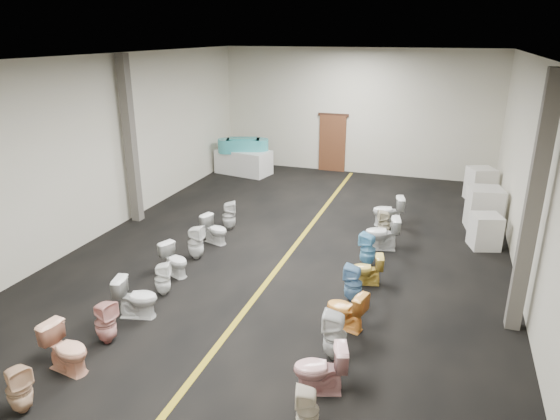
{
  "coord_description": "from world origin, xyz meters",
  "views": [
    {
      "loc": [
        3.31,
        -10.18,
        4.99
      ],
      "look_at": [
        -0.51,
        1.0,
        0.77
      ],
      "focal_mm": 32.0,
      "sensor_mm": 36.0,
      "label": 1
    }
  ],
  "objects_px": {
    "bathtub": "(243,145)",
    "appliance_crate_a": "(485,231)",
    "toilet_left_8": "(215,229)",
    "toilet_right_4": "(335,336)",
    "appliance_crate_b": "(484,209)",
    "toilet_right_6": "(353,284)",
    "toilet_left_1": "(19,389)",
    "toilet_left_2": "(66,349)",
    "toilet_right_5": "(346,310)",
    "toilet_left_4": "(137,297)",
    "toilet_left_6": "(175,260)",
    "toilet_right_11": "(388,211)",
    "toilet_left_9": "(229,216)",
    "toilet_right_9": "(382,233)",
    "toilet_right_8": "(368,250)",
    "toilet_right_10": "(384,223)",
    "toilet_left_3": "(105,322)",
    "toilet_right_3": "(320,369)",
    "display_table": "(244,162)",
    "toilet_left_5": "(163,279)",
    "toilet_right_2": "(307,410)",
    "appliance_crate_c": "(481,201)",
    "appliance_crate_d": "(480,184)",
    "toilet_right_7": "(367,269)",
    "toilet_left_7": "(196,242)"
  },
  "relations": [
    {
      "from": "toilet_right_3",
      "to": "toilet_right_6",
      "type": "height_order",
      "value": "toilet_right_3"
    },
    {
      "from": "toilet_left_9",
      "to": "toilet_right_5",
      "type": "height_order",
      "value": "toilet_left_9"
    },
    {
      "from": "toilet_right_2",
      "to": "toilet_right_3",
      "type": "relative_size",
      "value": 0.86
    },
    {
      "from": "toilet_left_5",
      "to": "toilet_left_2",
      "type": "bearing_deg",
      "value": 160.61
    },
    {
      "from": "toilet_left_5",
      "to": "appliance_crate_b",
      "type": "bearing_deg",
      "value": -62.96
    },
    {
      "from": "appliance_crate_b",
      "to": "toilet_right_6",
      "type": "xyz_separation_m",
      "value": [
        -2.54,
        -4.94,
        -0.18
      ]
    },
    {
      "from": "appliance_crate_d",
      "to": "toilet_right_7",
      "type": "distance_m",
      "value": 7.12
    },
    {
      "from": "appliance_crate_b",
      "to": "toilet_left_2",
      "type": "xyz_separation_m",
      "value": [
        -6.32,
        -8.48,
        -0.18
      ]
    },
    {
      "from": "toilet_right_2",
      "to": "toilet_right_5",
      "type": "distance_m",
      "value": 2.58
    },
    {
      "from": "appliance_crate_a",
      "to": "toilet_left_5",
      "type": "bearing_deg",
      "value": -143.41
    },
    {
      "from": "display_table",
      "to": "toilet_left_6",
      "type": "height_order",
      "value": "display_table"
    },
    {
      "from": "toilet_left_4",
      "to": "toilet_left_8",
      "type": "bearing_deg",
      "value": -10.86
    },
    {
      "from": "toilet_right_8",
      "to": "toilet_left_9",
      "type": "bearing_deg",
      "value": -90.11
    },
    {
      "from": "toilet_left_5",
      "to": "toilet_right_11",
      "type": "bearing_deg",
      "value": -51.89
    },
    {
      "from": "toilet_right_4",
      "to": "toilet_left_2",
      "type": "bearing_deg",
      "value": -70.42
    },
    {
      "from": "toilet_left_1",
      "to": "toilet_left_2",
      "type": "bearing_deg",
      "value": 22.83
    },
    {
      "from": "display_table",
      "to": "toilet_left_1",
      "type": "bearing_deg",
      "value": -81.31
    },
    {
      "from": "appliance_crate_a",
      "to": "toilet_left_4",
      "type": "height_order",
      "value": "appliance_crate_a"
    },
    {
      "from": "appliance_crate_d",
      "to": "toilet_right_3",
      "type": "bearing_deg",
      "value": -103.63
    },
    {
      "from": "toilet_right_8",
      "to": "toilet_right_10",
      "type": "relative_size",
      "value": 1.1
    },
    {
      "from": "bathtub",
      "to": "appliance_crate_a",
      "type": "bearing_deg",
      "value": -47.01
    },
    {
      "from": "bathtub",
      "to": "appliance_crate_a",
      "type": "xyz_separation_m",
      "value": [
        8.21,
        -4.38,
        -0.65
      ]
    },
    {
      "from": "appliance_crate_d",
      "to": "toilet_right_5",
      "type": "height_order",
      "value": "appliance_crate_d"
    },
    {
      "from": "toilet_right_9",
      "to": "appliance_crate_d",
      "type": "bearing_deg",
      "value": 141.33
    },
    {
      "from": "toilet_left_3",
      "to": "toilet_right_3",
      "type": "height_order",
      "value": "toilet_right_3"
    },
    {
      "from": "bathtub",
      "to": "toilet_right_9",
      "type": "bearing_deg",
      "value": -61.16
    },
    {
      "from": "display_table",
      "to": "toilet_right_2",
      "type": "distance_m",
      "value": 12.93
    },
    {
      "from": "toilet_left_5",
      "to": "toilet_right_9",
      "type": "height_order",
      "value": "toilet_right_9"
    },
    {
      "from": "toilet_left_1",
      "to": "toilet_right_5",
      "type": "distance_m",
      "value": 5.19
    },
    {
      "from": "toilet_right_2",
      "to": "toilet_right_9",
      "type": "distance_m",
      "value": 6.26
    },
    {
      "from": "toilet_left_9",
      "to": "toilet_right_3",
      "type": "bearing_deg",
      "value": -168.96
    },
    {
      "from": "toilet_left_8",
      "to": "toilet_left_9",
      "type": "height_order",
      "value": "toilet_left_9"
    },
    {
      "from": "toilet_left_2",
      "to": "toilet_left_3",
      "type": "xyz_separation_m",
      "value": [
        0.1,
        0.82,
        -0.0
      ]
    },
    {
      "from": "toilet_left_2",
      "to": "toilet_right_9",
      "type": "height_order",
      "value": "toilet_right_9"
    },
    {
      "from": "appliance_crate_c",
      "to": "toilet_right_11",
      "type": "bearing_deg",
      "value": -144.1
    },
    {
      "from": "toilet_left_3",
      "to": "toilet_left_6",
      "type": "distance_m",
      "value": 2.59
    },
    {
      "from": "toilet_left_7",
      "to": "toilet_right_10",
      "type": "height_order",
      "value": "toilet_left_7"
    },
    {
      "from": "toilet_right_3",
      "to": "toilet_right_8",
      "type": "distance_m",
      "value": 4.45
    },
    {
      "from": "appliance_crate_b",
      "to": "toilet_right_3",
      "type": "relative_size",
      "value": 1.44
    },
    {
      "from": "appliance_crate_a",
      "to": "toilet_right_11",
      "type": "bearing_deg",
      "value": 163.48
    },
    {
      "from": "display_table",
      "to": "appliance_crate_a",
      "type": "xyz_separation_m",
      "value": [
        8.21,
        -4.38,
        -0.02
      ]
    },
    {
      "from": "toilet_left_8",
      "to": "display_table",
      "type": "bearing_deg",
      "value": 32.52
    },
    {
      "from": "appliance_crate_a",
      "to": "appliance_crate_b",
      "type": "distance_m",
      "value": 1.32
    },
    {
      "from": "toilet_left_3",
      "to": "toilet_right_8",
      "type": "bearing_deg",
      "value": -27.69
    },
    {
      "from": "toilet_left_8",
      "to": "toilet_right_4",
      "type": "xyz_separation_m",
      "value": [
        3.89,
        -3.65,
        0.07
      ]
    },
    {
      "from": "bathtub",
      "to": "toilet_right_9",
      "type": "height_order",
      "value": "bathtub"
    },
    {
      "from": "toilet_right_9",
      "to": "toilet_left_6",
      "type": "bearing_deg",
      "value": -67.56
    },
    {
      "from": "toilet_left_4",
      "to": "toilet_left_6",
      "type": "distance_m",
      "value": 1.72
    },
    {
      "from": "toilet_left_9",
      "to": "toilet_right_6",
      "type": "bearing_deg",
      "value": -149.56
    },
    {
      "from": "toilet_right_5",
      "to": "toilet_right_6",
      "type": "relative_size",
      "value": 0.96
    }
  ]
}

